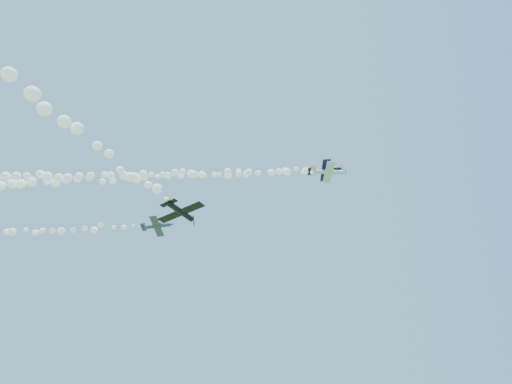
% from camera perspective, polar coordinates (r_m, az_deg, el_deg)
% --- Properties ---
extents(plane_white, '(6.97, 7.40, 2.42)m').
position_cam_1_polar(plane_white, '(83.52, 9.64, 2.65)').
color(plane_white, silver).
extents(smoke_trail_white, '(71.26, 20.08, 2.95)m').
position_cam_1_polar(smoke_trail_white, '(86.13, -16.77, 2.27)').
color(smoke_trail_white, white).
extents(plane_navy, '(7.26, 7.69, 1.94)m').
position_cam_1_polar(plane_navy, '(85.27, 9.20, 2.91)').
color(plane_navy, '#0B0F33').
extents(smoke_trail_navy, '(84.36, 18.92, 2.85)m').
position_cam_1_polar(smoke_trail_navy, '(91.90, -20.01, 1.59)').
color(smoke_trail_navy, white).
extents(plane_grey, '(6.22, 6.58, 1.78)m').
position_cam_1_polar(plane_grey, '(82.37, -13.09, -4.44)').
color(plane_grey, '#393E54').
extents(plane_black, '(7.61, 7.22, 1.93)m').
position_cam_1_polar(plane_black, '(64.71, -9.99, -2.60)').
color(plane_black, black).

